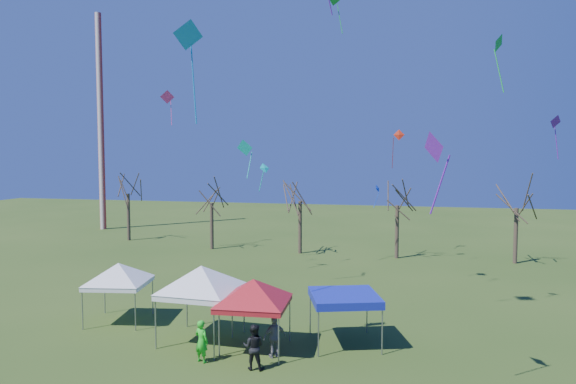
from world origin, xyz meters
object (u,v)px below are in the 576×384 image
tree_1 (211,187)px  tent_white_mid (201,271)px  tent_red (254,284)px  tent_blue (344,298)px  tent_white_west (118,267)px  person_grey (275,337)px  tree_0 (128,177)px  person_green (202,341)px  radio_mast (101,122)px  tree_2 (300,183)px  tree_3 (398,186)px  person_dark (254,347)px  tree_4 (517,188)px

tree_1 → tent_white_mid: bearing=-70.0°
tent_red → tent_blue: (3.84, 1.62, -0.84)m
tent_white_west → person_grey: bearing=-17.3°
tree_0 → tent_white_mid: (18.23, -25.10, -3.18)m
tent_red → person_green: tent_red is taller
tent_white_west → radio_mast: bearing=123.8°
tent_white_west → tent_red: size_ratio=0.95×
tree_1 → tent_white_mid: 23.93m
tree_2 → tent_white_west: 21.49m
tree_3 → tent_blue: size_ratio=2.11×
tree_0 → person_dark: bearing=-52.1°
tree_1 → person_dark: size_ratio=4.08×
tree_2 → tent_blue: bearing=-73.3°
tree_3 → person_dark: size_ratio=4.28×
tree_0 → tent_white_west: tree_0 is taller
tent_white_mid → person_green: size_ratio=2.59×
tree_2 → radio_mast: bearing=159.4°
tent_red → tree_3: bearing=75.2°
person_green → person_grey: person_green is taller
tree_1 → tent_blue: size_ratio=2.01×
person_green → tent_blue: bearing=-128.9°
tent_white_mid → radio_mast: bearing=128.7°
tree_0 → tree_4: size_ratio=1.07×
tent_white_mid → person_dark: tent_white_mid is taller
radio_mast → tent_red: (28.11, -32.36, -9.50)m
tent_white_mid → tent_blue: (6.57, 0.98, -1.14)m
tree_0 → tent_white_mid: bearing=-54.0°
tree_4 → tent_white_west: bearing=-139.1°
tent_white_west → tent_blue: size_ratio=1.07×
tree_0 → tree_1: (10.08, -2.73, -0.70)m
radio_mast → person_green: bearing=-52.3°
tent_blue → person_dark: tent_blue is taller
person_green → tree_1: bearing=-49.8°
tent_white_west → tent_white_mid: (5.25, -1.60, 0.42)m
radio_mast → person_grey: (29.22, -32.94, -11.61)m
radio_mast → tree_1: size_ratio=3.31×
radio_mast → tree_4: (43.36, -10.00, -6.44)m
tree_2 → person_grey: tree_2 is taller
person_green → person_grey: (2.87, 1.17, -0.00)m
tree_0 → tree_3: tree_0 is taller
tree_3 → tree_4: 9.32m
tree_1 → tree_4: bearing=-1.4°
radio_mast → tree_3: bearing=-16.3°
tree_4 → tent_white_mid: 28.33m
tent_blue → person_dark: 5.00m
tree_3 → tree_1: bearing=177.9°
tent_red → tree_1: bearing=115.3°
tree_1 → tree_4: 26.13m
tent_white_mid → person_dark: size_ratio=2.51×
tree_4 → tent_red: (-15.25, -22.36, -3.06)m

